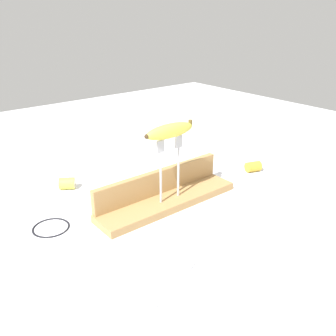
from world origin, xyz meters
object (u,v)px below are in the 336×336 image
(fork_fallen_near, at_px, (179,277))
(banana_chunk_far, at_px, (67,183))
(banana_raised_center, at_px, (170,131))
(banana_chunk_near, at_px, (254,167))
(wire_coil, at_px, (51,227))
(fork_stand_center, at_px, (170,164))

(fork_fallen_near, xyz_separation_m, banana_chunk_far, (0.01, 0.58, 0.02))
(banana_raised_center, bearing_deg, banana_chunk_near, 0.87)
(banana_chunk_near, bearing_deg, wire_coil, 172.17)
(banana_raised_center, xyz_separation_m, banana_chunk_near, (0.41, 0.01, -0.22))
(banana_raised_center, bearing_deg, banana_chunk_far, 121.88)
(banana_raised_center, distance_m, banana_chunk_far, 0.43)
(banana_raised_center, xyz_separation_m, fork_fallen_near, (-0.20, -0.27, -0.24))
(fork_stand_center, distance_m, banana_raised_center, 0.10)
(banana_raised_center, xyz_separation_m, wire_coil, (-0.34, 0.11, -0.24))
(banana_raised_center, xyz_separation_m, banana_chunk_far, (-0.19, 0.31, -0.22))
(banana_chunk_far, bearing_deg, fork_stand_center, -58.12)
(fork_stand_center, xyz_separation_m, banana_raised_center, (-0.00, -0.00, 0.10))
(fork_stand_center, height_order, wire_coil, fork_stand_center)
(banana_raised_center, distance_m, banana_chunk_near, 0.47)
(fork_stand_center, height_order, fork_fallen_near, fork_stand_center)
(fork_stand_center, relative_size, banana_chunk_far, 3.09)
(fork_fallen_near, xyz_separation_m, wire_coil, (-0.14, 0.38, -0.00))
(fork_stand_center, relative_size, banana_chunk_near, 3.04)
(fork_stand_center, height_order, banana_raised_center, banana_raised_center)
(banana_chunk_near, height_order, banana_chunk_far, banana_chunk_far)
(fork_fallen_near, bearing_deg, fork_stand_center, 54.08)
(banana_chunk_near, xyz_separation_m, wire_coil, (-0.75, 0.10, -0.02))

